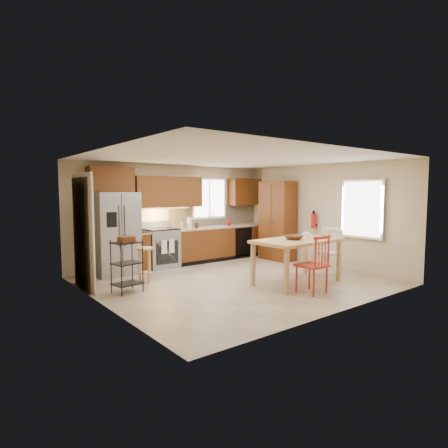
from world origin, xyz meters
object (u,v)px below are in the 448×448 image
table_jar (306,236)px  utility_cart (127,266)px  dining_table (297,262)px  bar_stool (145,265)px  table_bowl (294,240)px  soap_bottle (229,222)px  pantry (277,221)px  refrigerator (115,234)px  range_stove (161,249)px  chair_red (312,264)px  chair_white (325,252)px  fire_extinguisher (313,221)px

table_jar → utility_cart: table_jar is taller
dining_table → bar_stool: 3.07m
table_bowl → soap_bottle: bearing=76.1°
pantry → table_jar: 2.30m
dining_table → table_jar: size_ratio=10.21×
refrigerator → range_stove: size_ratio=1.98×
soap_bottle → chair_red: soap_bottle is taller
utility_cart → chair_red: bearing=-48.0°
chair_red → bar_stool: bearing=126.2°
soap_bottle → chair_white: size_ratio=0.18×
soap_bottle → chair_red: size_ratio=0.18×
dining_table → range_stove: bearing=112.5°
range_stove → bar_stool: 1.50m
chair_red → utility_cart: (-2.62, 2.09, -0.04)m
pantry → bar_stool: 4.02m
pantry → dining_table: pantry is taller
refrigerator → table_bowl: 3.88m
utility_cart → table_bowl: bearing=-36.2°
pantry → chair_white: bearing=-107.1°
fire_extinguisher → chair_white: size_ratio=0.34×
soap_bottle → bar_stool: size_ratio=0.27×
fire_extinguisher → dining_table: 2.16m
fire_extinguisher → table_bowl: bearing=-151.3°
fire_extinguisher → chair_red: (-2.13, -1.68, -0.57)m
dining_table → table_bowl: bearing=178.0°
range_stove → chair_white: bearing=-52.1°
chair_white → utility_cart: (-3.92, 1.39, -0.04)m
dining_table → bar_stool: bearing=138.9°
dining_table → chair_red: (-0.35, -0.65, 0.09)m
soap_bottle → table_jar: 2.88m
bar_stool → chair_white: bearing=-13.7°
range_stove → table_jar: 3.49m
fire_extinguisher → soap_bottle: bearing=120.5°
bar_stool → fire_extinguisher: bearing=3.5°
range_stove → table_bowl: bearing=-67.2°
soap_bottle → utility_cart: (-3.60, -1.55, -0.51)m
range_stove → soap_bottle: soap_bottle is taller
table_jar → chair_red: bearing=-134.2°
soap_bottle → utility_cart: bearing=-156.7°
refrigerator → bar_stool: (0.17, -1.07, -0.55)m
table_jar → pantry: bearing=59.0°
range_stove → table_jar: (1.80, -2.96, 0.46)m
refrigerator → table_jar: 4.13m
fire_extinguisher → dining_table: fire_extinguisher is taller
refrigerator → soap_bottle: 3.18m
chair_white → table_bowl: size_ratio=2.90×
range_stove → pantry: size_ratio=0.44×
dining_table → refrigerator: bearing=128.3°
soap_bottle → chair_white: bearing=-83.7°
fire_extinguisher → bar_stool: size_ratio=0.51×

